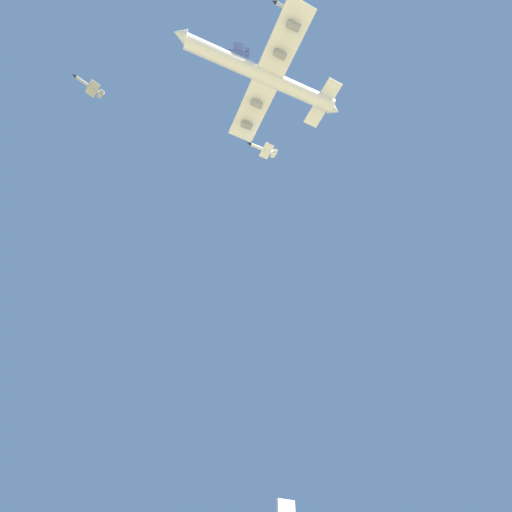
{
  "coord_description": "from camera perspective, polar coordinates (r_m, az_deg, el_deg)",
  "views": [
    {
      "loc": [
        54.78,
        76.52,
        3.39
      ],
      "look_at": [
        3.03,
        12.17,
        75.46
      ],
      "focal_mm": 24.86,
      "sensor_mm": 36.0,
      "label": 1
    }
  ],
  "objects": [
    {
      "name": "chase_jet_trailing",
      "position": [
        183.5,
        5.45,
        34.66
      ],
      "size": [
        15.32,
        8.82,
        4.0
      ],
      "rotation": [
        0.0,
        0.0,
        -0.24
      ],
      "color": "#999EA3"
    },
    {
      "name": "carrier_jet",
      "position": [
        169.84,
        1.61,
        26.87
      ],
      "size": [
        77.19,
        61.12,
        18.92
      ],
      "rotation": [
        0.04,
        0.0,
        -0.24
      ],
      "color": "white"
    },
    {
      "name": "chase_jet_right_wing",
      "position": [
        173.81,
        1.21,
        16.78
      ],
      "size": [
        15.31,
        8.84,
        4.0
      ],
      "rotation": [
        0.0,
        0.0,
        -0.25
      ],
      "color": "silver"
    },
    {
      "name": "chase_jet_lead",
      "position": [
        182.11,
        -3.48,
        30.01
      ],
      "size": [
        14.43,
        10.54,
        4.0
      ],
      "rotation": [
        0.0,
        0.0,
        -0.55
      ],
      "color": "#38478C"
    },
    {
      "name": "chase_jet_left_wing",
      "position": [
        204.0,
        -25.22,
        23.48
      ],
      "size": [
        15.22,
        8.23,
        4.0
      ],
      "rotation": [
        0.0,
        0.0,
        0.06
      ],
      "color": "#999EA3"
    }
  ]
}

